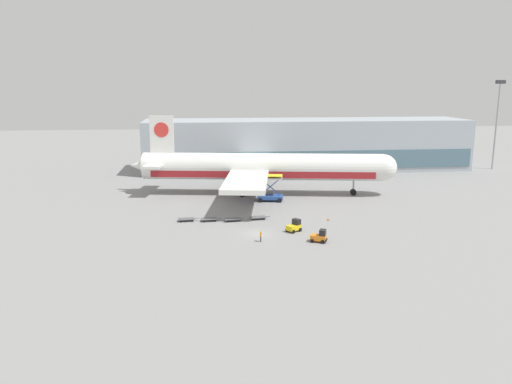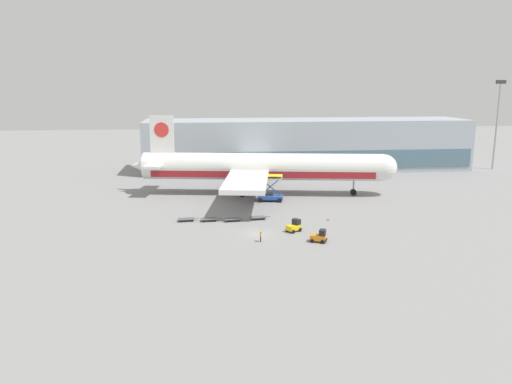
{
  "view_description": "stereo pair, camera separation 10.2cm",
  "coord_description": "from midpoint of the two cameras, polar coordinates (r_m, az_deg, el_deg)",
  "views": [
    {
      "loc": [
        -8.72,
        -76.32,
        23.35
      ],
      "look_at": [
        1.39,
        13.37,
        4.0
      ],
      "focal_mm": 35.0,
      "sensor_mm": 36.0,
      "label": 1
    },
    {
      "loc": [
        -8.62,
        -76.33,
        23.35
      ],
      "look_at": [
        1.39,
        13.37,
        4.0
      ],
      "focal_mm": 35.0,
      "sensor_mm": 36.0,
      "label": 2
    }
  ],
  "objects": [
    {
      "name": "traffic_cone_near",
      "position": [
        88.99,
        8.23,
        -3.04
      ],
      "size": [
        0.4,
        0.4,
        0.6
      ],
      "color": "black",
      "rests_on": "ground_plane"
    },
    {
      "name": "baggage_dolly_trail",
      "position": [
        88.71,
        0.19,
        -2.9
      ],
      "size": [
        3.76,
        1.77,
        0.48
      ],
      "rotation": [
        0.0,
        0.0,
        0.1
      ],
      "color": "#56565B",
      "rests_on": "ground_plane"
    },
    {
      "name": "ground_crew_near",
      "position": [
        76.1,
        0.51,
        -4.96
      ],
      "size": [
        0.29,
        0.56,
        1.74
      ],
      "rotation": [
        0.0,
        0.0,
        1.37
      ],
      "color": "black",
      "rests_on": "ground_plane"
    },
    {
      "name": "baggage_tug_foreground",
      "position": [
        76.57,
        7.23,
        -5.07
      ],
      "size": [
        2.8,
        2.4,
        2.0
      ],
      "rotation": [
        0.0,
        0.0,
        -0.42
      ],
      "color": "orange",
      "rests_on": "ground_plane"
    },
    {
      "name": "ground_plane",
      "position": [
        80.29,
        0.04,
        -4.81
      ],
      "size": [
        400.0,
        400.0,
        0.0
      ],
      "primitive_type": "plane",
      "color": "gray"
    },
    {
      "name": "baggage_tug_mid",
      "position": [
        81.64,
        4.38,
        -3.92
      ],
      "size": [
        2.81,
        2.63,
        2.0
      ],
      "rotation": [
        0.0,
        0.0,
        0.63
      ],
      "color": "yellow",
      "rests_on": "ground_plane"
    },
    {
      "name": "airplane_main",
      "position": [
        108.34,
        0.3,
        2.8
      ],
      "size": [
        57.75,
        48.66,
        17.0
      ],
      "rotation": [
        0.0,
        0.0,
        -0.16
      ],
      "color": "white",
      "rests_on": "ground_plane"
    },
    {
      "name": "baggage_dolly_second",
      "position": [
        87.98,
        -5.4,
        -3.08
      ],
      "size": [
        3.76,
        1.77,
        0.48
      ],
      "rotation": [
        0.0,
        0.0,
        0.1
      ],
      "color": "#56565B",
      "rests_on": "ground_plane"
    },
    {
      "name": "scissor_lift_loader",
      "position": [
        102.52,
        1.61,
        0.1
      ],
      "size": [
        5.62,
        4.09,
        5.37
      ],
      "rotation": [
        0.0,
        0.0,
        -0.16
      ],
      "color": "#284C99",
      "rests_on": "ground_plane"
    },
    {
      "name": "light_mast",
      "position": [
        155.79,
        25.82,
        7.56
      ],
      "size": [
        2.8,
        0.5,
        24.76
      ],
      "color": "#9EA0A5",
      "rests_on": "ground_plane"
    },
    {
      "name": "terminal_building",
      "position": [
        142.09,
        5.76,
        5.43
      ],
      "size": [
        90.0,
        18.2,
        14.0
      ],
      "color": "#9EA8B2",
      "rests_on": "ground_plane"
    },
    {
      "name": "baggage_dolly_lead",
      "position": [
        88.41,
        -7.99,
        -3.07
      ],
      "size": [
        3.76,
        1.77,
        0.48
      ],
      "rotation": [
        0.0,
        0.0,
        0.1
      ],
      "color": "#56565B",
      "rests_on": "ground_plane"
    },
    {
      "name": "baggage_dolly_third",
      "position": [
        87.65,
        -2.73,
        -3.1
      ],
      "size": [
        3.76,
        1.77,
        0.48
      ],
      "rotation": [
        0.0,
        0.0,
        0.1
      ],
      "color": "#56565B",
      "rests_on": "ground_plane"
    }
  ]
}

